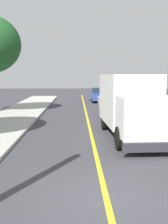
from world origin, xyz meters
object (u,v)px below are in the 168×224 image
(box_truck, at_px, (131,103))
(parked_car_mid, at_px, (109,100))
(parked_car_near, at_px, (114,108))
(parked_car_far, at_px, (99,95))

(box_truck, bearing_deg, parked_car_mid, 88.75)
(box_truck, xyz_separation_m, parked_car_mid, (0.27, 12.28, -0.97))
(parked_car_near, xyz_separation_m, parked_car_far, (-0.06, 13.16, 0.00))
(box_truck, height_order, parked_car_far, box_truck)
(box_truck, xyz_separation_m, parked_car_near, (-0.08, 6.06, -0.97))
(parked_car_mid, bearing_deg, parked_car_far, 93.44)
(parked_car_mid, bearing_deg, box_truck, -91.25)
(box_truck, height_order, parked_car_mid, box_truck)
(box_truck, bearing_deg, parked_car_near, 90.80)
(box_truck, distance_m, parked_car_near, 6.14)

